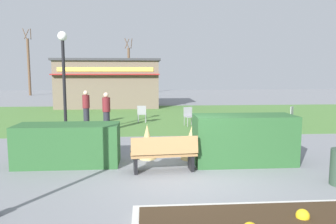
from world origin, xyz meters
name	(u,v)px	position (x,y,z in m)	size (l,w,h in m)	color
ground_plane	(188,177)	(0.00, 0.00, 0.00)	(80.00, 80.00, 0.00)	slate
lawn_patch	(162,116)	(0.00, 11.13, 0.00)	(36.00, 12.00, 0.01)	#4C7A38
park_bench	(164,154)	(-0.56, 0.42, 0.48)	(1.74, 0.67, 0.95)	#9E7547
hedge_left	(68,145)	(-3.16, 1.29, 0.57)	(2.79, 1.10, 1.14)	#28562B
hedge_right	(244,139)	(1.73, 1.06, 0.69)	(2.78, 1.10, 1.37)	#28562B
ornamental_grass_behind_left	(192,141)	(0.37, 1.66, 0.53)	(0.70, 0.70, 1.05)	tan
ornamental_grass_behind_right	(147,141)	(-0.97, 1.79, 0.52)	(0.54, 0.54, 1.03)	tan
lamppost_mid	(64,71)	(-4.13, 5.20, 2.59)	(0.36, 0.36, 4.10)	black
food_kiosk	(109,83)	(-3.64, 16.84, 1.77)	(7.53, 4.38, 3.51)	#6B5B4C
cafe_chair_west	(289,113)	(6.13, 7.76, 0.53)	(0.62, 0.62, 0.89)	gray
cafe_chair_east	(189,115)	(1.09, 7.66, 0.53)	(0.55, 0.55, 0.89)	gray
cafe_chair_center	(142,113)	(-1.16, 8.66, 0.53)	(0.47, 0.47, 0.89)	gray
person_strolling	(86,108)	(-3.82, 8.06, 0.86)	(0.34, 0.34, 1.69)	#23232D
person_standing	(106,111)	(-2.69, 6.54, 0.86)	(0.34, 0.34, 1.69)	#23232D
parked_car_west_slot	(115,92)	(-3.81, 23.58, 0.64)	(4.32, 2.29, 1.20)	maroon
tree_left_bg	(29,66)	(-13.68, 29.52, 3.27)	(0.91, 0.96, 7.27)	brown
tree_right_bg	(129,70)	(-2.74, 30.02, 2.81)	(0.91, 0.96, 6.36)	brown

